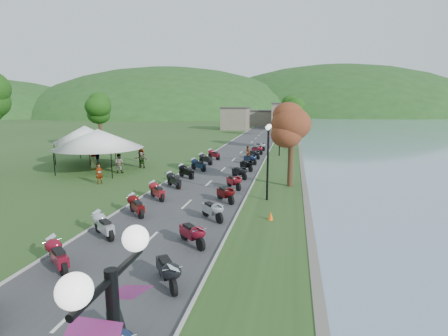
# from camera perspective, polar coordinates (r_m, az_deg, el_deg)

# --- Properties ---
(road) EXTENTS (7.00, 120.00, 0.02)m
(road) POSITION_cam_1_polar(r_m,az_deg,el_deg) (45.70, 2.82, 2.57)
(road) COLOR #3A3A3D
(road) RESTS_ON ground
(hills_backdrop) EXTENTS (360.00, 120.00, 76.00)m
(hills_backdrop) POSITION_cam_1_polar(r_m,az_deg,el_deg) (204.97, 9.46, 8.78)
(hills_backdrop) COLOR #285621
(hills_backdrop) RESTS_ON ground
(far_building) EXTENTS (18.00, 16.00, 5.00)m
(far_building) POSITION_cam_1_polar(r_m,az_deg,el_deg) (90.25, 5.79, 8.15)
(far_building) COLOR #776D5C
(far_building) RESTS_ON ground
(moto_row_left) EXTENTS (2.60, 39.92, 1.10)m
(moto_row_left) POSITION_cam_1_polar(r_m,az_deg,el_deg) (22.51, -12.45, -4.83)
(moto_row_left) COLOR #331411
(moto_row_left) RESTS_ON ground
(moto_row_right) EXTENTS (2.60, 45.86, 1.10)m
(moto_row_right) POSITION_cam_1_polar(r_m,az_deg,el_deg) (26.50, 1.52, -2.23)
(moto_row_right) COLOR #331411
(moto_row_right) RESTS_ON ground
(vendor_tent_main) EXTENTS (5.57, 5.57, 4.00)m
(vendor_tent_main) POSITION_cam_1_polar(r_m,az_deg,el_deg) (35.14, -19.75, 2.76)
(vendor_tent_main) COLOR white
(vendor_tent_main) RESTS_ON ground
(vendor_tent_side) EXTENTS (4.44, 4.44, 4.00)m
(vendor_tent_side) POSITION_cam_1_polar(r_m,az_deg,el_deg) (40.72, -21.64, 3.65)
(vendor_tent_side) COLOR white
(vendor_tent_side) RESTS_ON ground
(tree_lakeside) EXTENTS (2.74, 2.74, 7.62)m
(tree_lakeside) POSITION_cam_1_polar(r_m,az_deg,el_deg) (27.20, 10.97, 4.88)
(tree_lakeside) COLOR #1F5113
(tree_lakeside) RESTS_ON ground
(pedestrian_a) EXTENTS (0.70, 0.75, 1.66)m
(pedestrian_a) POSITION_cam_1_polar(r_m,az_deg,el_deg) (29.92, -19.58, -2.43)
(pedestrian_a) COLOR slate
(pedestrian_a) RESTS_ON ground
(pedestrian_b) EXTENTS (0.91, 0.53, 1.81)m
(pedestrian_b) POSITION_cam_1_polar(r_m,az_deg,el_deg) (33.88, -16.71, -0.77)
(pedestrian_b) COLOR slate
(pedestrian_b) RESTS_ON ground
(pedestrian_c) EXTENTS (1.25, 1.11, 1.85)m
(pedestrian_c) POSITION_cam_1_polar(r_m,az_deg,el_deg) (39.01, -20.01, 0.50)
(pedestrian_c) COLOR slate
(pedestrian_c) RESTS_ON ground
(traffic_cone_near) EXTENTS (0.34, 0.34, 0.54)m
(traffic_cone_near) POSITION_cam_1_polar(r_m,az_deg,el_deg) (18.07, -18.02, -9.97)
(traffic_cone_near) COLOR #F2590C
(traffic_cone_near) RESTS_ON ground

